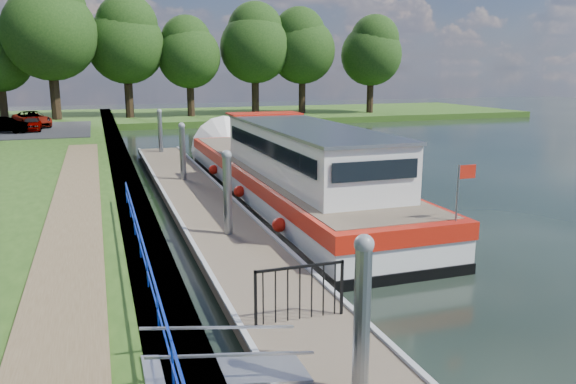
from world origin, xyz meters
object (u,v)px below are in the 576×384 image
object	(u,v)px
barge	(280,171)
car_a	(32,123)
car_b	(5,125)
pontoon	(202,207)
car_d	(32,119)

from	to	relation	value
barge	car_a	size ratio (longest dim) A/B	6.72
car_a	car_b	bearing A→B (deg)	-154.39
pontoon	car_b	distance (m)	25.15
car_b	car_a	bearing A→B (deg)	-46.46
car_a	car_d	bearing A→B (deg)	92.84
pontoon	car_d	distance (m)	28.25
car_b	car_d	distance (m)	4.06
car_b	car_d	size ratio (longest dim) A/B	0.77
barge	car_a	bearing A→B (deg)	117.21
car_a	car_b	world-z (taller)	car_b
car_d	car_b	bearing A→B (deg)	-131.88
barge	car_b	xyz separation A→B (m)	(-13.26, 21.67, 0.30)
car_d	barge	bearing A→B (deg)	-86.56
pontoon	car_a	distance (m)	25.38
pontoon	car_b	xyz separation A→B (m)	(-9.67, 23.18, 1.20)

